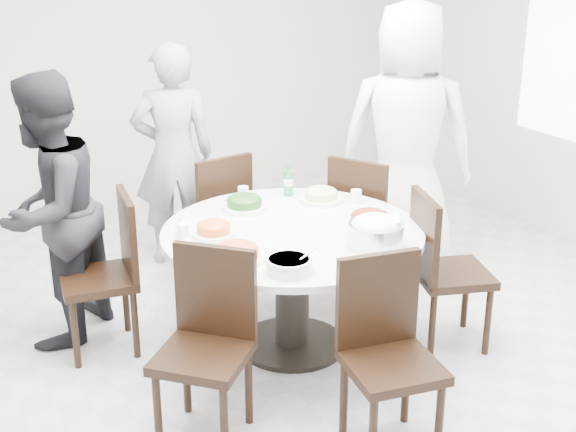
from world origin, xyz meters
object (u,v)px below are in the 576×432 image
chair_nw (98,276)px  chair_se (453,271)px  diner_middle (173,155)px  chair_s (393,362)px  beverage_bottle (288,179)px  chair_ne (368,220)px  rice_bowl (376,235)px  soup_bowl (289,265)px  chair_n (211,218)px  dining_table (292,289)px  diner_left (49,212)px  chair_sw (202,352)px  diner_right (407,138)px

chair_nw → chair_se: bearing=72.0°
diner_middle → chair_se: bearing=132.0°
chair_s → beverage_bottle: beverage_bottle is taller
chair_nw → chair_se: same height
chair_ne → rice_bowl: chair_ne is taller
soup_bowl → diner_middle: bearing=84.2°
chair_n → beverage_bottle: size_ratio=4.46×
dining_table → diner_middle: (-0.09, 1.55, 0.44)m
chair_nw → beverage_bottle: (1.27, -0.00, 0.38)m
chair_nw → diner_left: (-0.18, 0.28, 0.34)m
chair_s → diner_middle: 2.65m
chair_n → beverage_bottle: (0.30, -0.54, 0.38)m
chair_se → chair_nw: bearing=81.8°
chair_s → soup_bowl: chair_s is taller
chair_sw → beverage_bottle: bearing=91.5°
dining_table → diner_left: diner_left is taller
dining_table → chair_n: bearing=91.2°
beverage_bottle → chair_s: bearing=-102.7°
chair_sw → diner_right: bearing=76.2°
chair_s → chair_se: bearing=46.1°
chair_se → beverage_bottle: (-0.56, 0.96, 0.38)m
chair_n → diner_left: (-1.14, -0.27, 0.34)m
diner_right → soup_bowl: size_ratio=8.22×
dining_table → soup_bowl: 0.70m
chair_n → diner_middle: 0.58m
chair_sw → diner_left: size_ratio=0.58×
chair_se → beverage_bottle: beverage_bottle is taller
chair_nw → chair_se: (1.83, -0.97, 0.00)m
diner_right → diner_left: bearing=33.6°
rice_bowl → dining_table: bearing=123.3°
chair_s → diner_middle: (-0.01, 2.63, 0.34)m
diner_right → diner_middle: diner_right is taller
chair_ne → chair_s: (-0.97, -1.58, 0.00)m
dining_table → beverage_bottle: bearing=62.3°
soup_bowl → diner_left: bearing=123.8°
dining_table → diner_left: 1.49m
rice_bowl → chair_nw: bearing=142.9°
dining_table → beverage_bottle: beverage_bottle is taller
chair_nw → diner_left: size_ratio=0.58×
dining_table → diner_right: 1.57m
chair_n → chair_se: (0.86, -1.51, 0.00)m
chair_ne → chair_se: 0.93m
chair_s → diner_left: size_ratio=0.58×
chair_nw → diner_right: (2.30, 0.11, 0.49)m
diner_right → chair_n: bearing=19.4°
chair_ne → diner_right: 0.66m
chair_s → beverage_bottle: (0.37, 1.62, 0.38)m
chair_se → diner_right: (0.46, 1.07, 0.49)m
dining_table → diner_middle: 1.61m
chair_n → chair_s: bearing=81.8°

